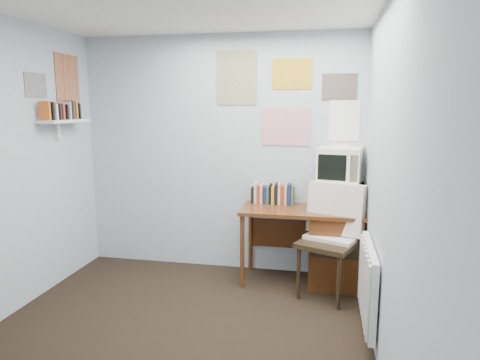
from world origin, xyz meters
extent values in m
plane|color=black|center=(0.00, 0.00, 0.00)|extent=(3.50, 3.50, 0.00)
cube|color=#A7B2BF|center=(0.00, 1.75, 1.25)|extent=(3.00, 0.02, 2.50)
cube|color=#A7B2BF|center=(1.50, 0.00, 1.25)|extent=(0.02, 3.50, 2.50)
cube|color=#5A2E14|center=(0.90, 1.48, 0.74)|extent=(1.20, 0.55, 0.03)
cube|color=#5A2E14|center=(1.23, 1.48, 0.36)|extent=(0.50, 0.50, 0.72)
cylinder|color=#5A2E14|center=(0.34, 1.24, 0.36)|extent=(0.04, 0.04, 0.72)
cylinder|color=#5A2E14|center=(0.34, 1.71, 0.36)|extent=(0.04, 0.04, 0.72)
cube|color=#5A2E14|center=(0.65, 1.73, 0.42)|extent=(0.64, 0.02, 0.30)
cube|color=black|center=(1.15, 1.18, 0.51)|extent=(0.68, 0.67, 1.03)
cube|color=#AB0B1B|center=(1.44, 1.34, 0.94)|extent=(0.26, 0.22, 0.36)
cube|color=#5A2E14|center=(1.29, 1.59, 0.89)|extent=(0.40, 0.30, 0.25)
cube|color=#EEE6C7|center=(1.25, 1.61, 1.20)|extent=(0.47, 0.44, 0.39)
cube|color=#5A2E14|center=(0.66, 1.66, 0.87)|extent=(0.60, 0.14, 0.22)
cube|color=white|center=(1.46, 0.55, 0.42)|extent=(0.09, 0.80, 0.60)
cube|color=white|center=(-1.40, 1.10, 1.62)|extent=(0.20, 0.62, 0.24)
cube|color=white|center=(0.70, 1.74, 1.85)|extent=(1.20, 0.01, 0.90)
cube|color=white|center=(-1.49, 1.10, 2.00)|extent=(0.01, 0.70, 0.60)
camera|label=1|loc=(1.10, -2.68, 1.76)|focal=32.00mm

